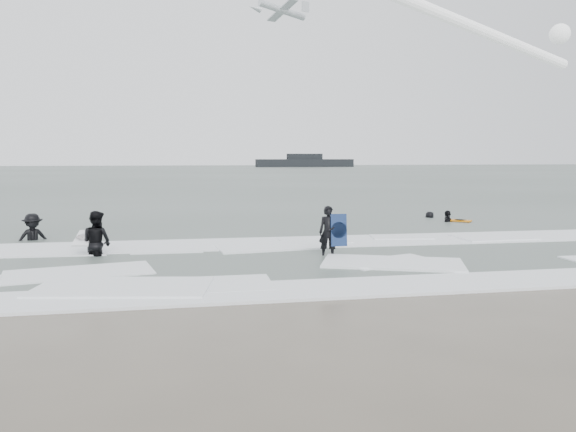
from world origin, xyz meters
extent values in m
plane|color=brown|center=(0.00, 0.00, 0.00)|extent=(320.00, 320.00, 0.00)
plane|color=#47544C|center=(0.00, 80.00, 0.06)|extent=(320.00, 320.00, 0.00)
imported|color=black|center=(0.94, 3.33, 0.00)|extent=(0.65, 0.50, 1.58)
imported|color=black|center=(-5.91, 4.70, 0.00)|extent=(1.20, 1.15, 1.95)
imported|color=black|center=(-8.63, 8.14, 0.00)|extent=(1.38, 1.10, 1.86)
imported|color=black|center=(8.42, 11.01, 0.00)|extent=(1.00, 1.01, 1.72)
imported|color=black|center=(8.29, 12.69, 0.00)|extent=(0.86, 0.72, 1.50)
cube|color=white|center=(0.00, -0.60, 0.03)|extent=(30.03, 2.32, 0.07)
cube|color=white|center=(0.00, 6.00, 0.04)|extent=(30.00, 2.60, 0.09)
cube|color=black|center=(26.39, 133.09, 1.07)|extent=(25.62, 4.57, 2.01)
cube|color=black|center=(26.39, 133.09, 2.80)|extent=(9.15, 2.74, 1.46)
cylinder|color=silver|center=(9.15, 62.91, 22.19)|extent=(6.84, 3.61, 1.87)
cone|color=silver|center=(5.61, 64.44, 22.72)|extent=(2.11, 1.58, 1.14)
cube|color=silver|center=(9.15, 62.91, 22.14)|extent=(3.50, 5.88, 1.71)
cube|color=silver|center=(12.04, 61.67, 22.45)|extent=(1.07, 0.58, 1.30)
cylinder|color=white|center=(31.11, 53.47, 18.86)|extent=(37.86, 17.33, 7.07)
camera|label=1|loc=(-3.05, -12.76, 3.05)|focal=35.00mm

